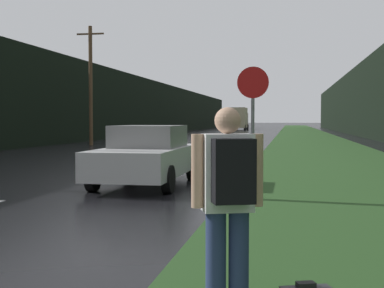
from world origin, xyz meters
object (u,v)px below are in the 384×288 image
hitchhiker_with_backpack (229,198)px  car_passing_near (147,155)px  stop_sign (253,119)px  delivery_truck (239,118)px

hitchhiker_with_backpack → car_passing_near: (-3.05, 8.70, -0.26)m
stop_sign → hitchhiker_with_backpack: (0.26, -6.62, -0.65)m
car_passing_near → delivery_truck: 71.77m
stop_sign → car_passing_near: size_ratio=0.59×
car_passing_near → delivery_truck: size_ratio=0.60×
delivery_truck → stop_sign: bearing=-84.4°
hitchhiker_with_backpack → delivery_truck: size_ratio=0.23×
stop_sign → delivery_truck: size_ratio=0.35×
stop_sign → hitchhiker_with_backpack: stop_sign is taller
stop_sign → hitchhiker_with_backpack: size_ratio=1.56×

